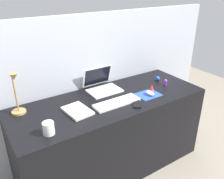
{
  "coord_description": "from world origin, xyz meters",
  "views": [
    {
      "loc": [
        -0.99,
        -1.54,
        1.7
      ],
      "look_at": [
        0.02,
        0.0,
        0.83
      ],
      "focal_mm": 37.9,
      "sensor_mm": 36.0,
      "label": 1
    }
  ],
  "objects_px": {
    "cell_phone": "(137,104)",
    "desk_lamp": "(16,95)",
    "laptop": "(101,84)",
    "keyboard": "(117,103)",
    "toy_figurine_blue": "(158,78)",
    "mouse": "(150,93)",
    "toy_figurine_red": "(152,87)",
    "toy_figurine_purple": "(165,82)",
    "notebook_pad": "(77,111)",
    "coffee_mug": "(49,128)"
  },
  "relations": [
    {
      "from": "keyboard",
      "to": "desk_lamp",
      "type": "distance_m",
      "value": 0.8
    },
    {
      "from": "notebook_pad",
      "to": "toy_figurine_blue",
      "type": "distance_m",
      "value": 0.97
    },
    {
      "from": "keyboard",
      "to": "notebook_pad",
      "type": "relative_size",
      "value": 1.71
    },
    {
      "from": "toy_figurine_purple",
      "to": "toy_figurine_blue",
      "type": "bearing_deg",
      "value": 84.26
    },
    {
      "from": "laptop",
      "to": "notebook_pad",
      "type": "xyz_separation_m",
      "value": [
        -0.38,
        -0.26,
        -0.04
      ]
    },
    {
      "from": "cell_phone",
      "to": "desk_lamp",
      "type": "xyz_separation_m",
      "value": [
        -0.86,
        0.37,
        0.16
      ]
    },
    {
      "from": "toy_figurine_red",
      "to": "toy_figurine_purple",
      "type": "height_order",
      "value": "toy_figurine_purple"
    },
    {
      "from": "toy_figurine_red",
      "to": "toy_figurine_blue",
      "type": "bearing_deg",
      "value": 33.59
    },
    {
      "from": "toy_figurine_blue",
      "to": "notebook_pad",
      "type": "bearing_deg",
      "value": -172.99
    },
    {
      "from": "notebook_pad",
      "to": "toy_figurine_purple",
      "type": "bearing_deg",
      "value": -6.24
    },
    {
      "from": "toy_figurine_red",
      "to": "laptop",
      "type": "bearing_deg",
      "value": 144.77
    },
    {
      "from": "mouse",
      "to": "toy_figurine_red",
      "type": "height_order",
      "value": "toy_figurine_red"
    },
    {
      "from": "mouse",
      "to": "cell_phone",
      "type": "height_order",
      "value": "mouse"
    },
    {
      "from": "cell_phone",
      "to": "mouse",
      "type": "bearing_deg",
      "value": 51.39
    },
    {
      "from": "notebook_pad",
      "to": "coffee_mug",
      "type": "bearing_deg",
      "value": -156.93
    },
    {
      "from": "coffee_mug",
      "to": "keyboard",
      "type": "bearing_deg",
      "value": 9.07
    },
    {
      "from": "cell_phone",
      "to": "notebook_pad",
      "type": "xyz_separation_m",
      "value": [
        -0.47,
        0.16,
        0.01
      ]
    },
    {
      "from": "notebook_pad",
      "to": "toy_figurine_purple",
      "type": "relative_size",
      "value": 3.85
    },
    {
      "from": "desk_lamp",
      "to": "toy_figurine_red",
      "type": "distance_m",
      "value": 1.19
    },
    {
      "from": "cell_phone",
      "to": "notebook_pad",
      "type": "bearing_deg",
      "value": -166.82
    },
    {
      "from": "cell_phone",
      "to": "laptop",
      "type": "bearing_deg",
      "value": 134.57
    },
    {
      "from": "toy_figurine_purple",
      "to": "toy_figurine_red",
      "type": "bearing_deg",
      "value": -177.27
    },
    {
      "from": "notebook_pad",
      "to": "toy_figurine_blue",
      "type": "relative_size",
      "value": 4.84
    },
    {
      "from": "coffee_mug",
      "to": "toy_figurine_blue",
      "type": "bearing_deg",
      "value": 12.51
    },
    {
      "from": "mouse",
      "to": "toy_figurine_purple",
      "type": "xyz_separation_m",
      "value": [
        0.28,
        0.09,
        0.01
      ]
    },
    {
      "from": "keyboard",
      "to": "toy_figurine_red",
      "type": "distance_m",
      "value": 0.43
    },
    {
      "from": "notebook_pad",
      "to": "toy_figurine_red",
      "type": "height_order",
      "value": "toy_figurine_red"
    },
    {
      "from": "toy_figurine_red",
      "to": "keyboard",
      "type": "bearing_deg",
      "value": -173.99
    },
    {
      "from": "cell_phone",
      "to": "notebook_pad",
      "type": "distance_m",
      "value": 0.49
    },
    {
      "from": "laptop",
      "to": "toy_figurine_blue",
      "type": "height_order",
      "value": "laptop"
    },
    {
      "from": "keyboard",
      "to": "mouse",
      "type": "xyz_separation_m",
      "value": [
        0.34,
        -0.03,
        0.01
      ]
    },
    {
      "from": "coffee_mug",
      "to": "toy_figurine_blue",
      "type": "distance_m",
      "value": 1.29
    },
    {
      "from": "toy_figurine_red",
      "to": "notebook_pad",
      "type": "bearing_deg",
      "value": 178.92
    },
    {
      "from": "laptop",
      "to": "keyboard",
      "type": "xyz_separation_m",
      "value": [
        -0.04,
        -0.32,
        -0.04
      ]
    },
    {
      "from": "coffee_mug",
      "to": "toy_figurine_red",
      "type": "bearing_deg",
      "value": 7.84
    },
    {
      "from": "keyboard",
      "to": "mouse",
      "type": "height_order",
      "value": "mouse"
    },
    {
      "from": "laptop",
      "to": "toy_figurine_purple",
      "type": "bearing_deg",
      "value": -24.74
    },
    {
      "from": "laptop",
      "to": "mouse",
      "type": "bearing_deg",
      "value": -49.51
    },
    {
      "from": "toy_figurine_blue",
      "to": "desk_lamp",
      "type": "bearing_deg",
      "value": 176.16
    },
    {
      "from": "cell_phone",
      "to": "toy_figurine_purple",
      "type": "distance_m",
      "value": 0.51
    },
    {
      "from": "notebook_pad",
      "to": "mouse",
      "type": "bearing_deg",
      "value": -13.63
    },
    {
      "from": "keyboard",
      "to": "toy_figurine_purple",
      "type": "xyz_separation_m",
      "value": [
        0.61,
        0.05,
        0.02
      ]
    },
    {
      "from": "cell_phone",
      "to": "keyboard",
      "type": "bearing_deg",
      "value": 172.98
    },
    {
      "from": "mouse",
      "to": "toy_figurine_red",
      "type": "bearing_deg",
      "value": 41.04
    },
    {
      "from": "desk_lamp",
      "to": "toy_figurine_blue",
      "type": "height_order",
      "value": "desk_lamp"
    },
    {
      "from": "cell_phone",
      "to": "toy_figurine_purple",
      "type": "xyz_separation_m",
      "value": [
        0.49,
        0.16,
        0.03
      ]
    },
    {
      "from": "notebook_pad",
      "to": "coffee_mug",
      "type": "relative_size",
      "value": 2.66
    },
    {
      "from": "laptop",
      "to": "mouse",
      "type": "relative_size",
      "value": 3.12
    },
    {
      "from": "toy_figurine_blue",
      "to": "coffee_mug",
      "type": "bearing_deg",
      "value": -167.49
    },
    {
      "from": "laptop",
      "to": "desk_lamp",
      "type": "bearing_deg",
      "value": -176.21
    }
  ]
}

